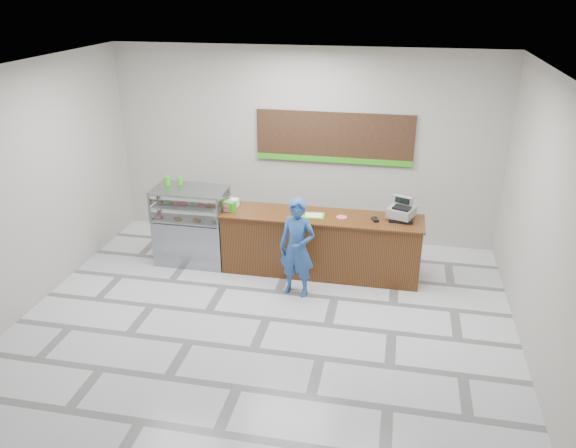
% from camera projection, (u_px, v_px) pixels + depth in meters
% --- Properties ---
extents(floor, '(7.00, 7.00, 0.00)m').
position_uv_depth(floor, '(267.00, 319.00, 8.12)').
color(floor, silver).
rests_on(floor, ground).
extents(back_wall, '(7.00, 0.00, 7.00)m').
position_uv_depth(back_wall, '(304.00, 146.00, 10.12)').
color(back_wall, '#B7B3A8').
rests_on(back_wall, floor).
extents(ceiling, '(7.00, 7.00, 0.00)m').
position_uv_depth(ceiling, '(262.00, 71.00, 6.73)').
color(ceiling, silver).
rests_on(ceiling, back_wall).
extents(sales_counter, '(3.26, 0.76, 1.03)m').
position_uv_depth(sales_counter, '(321.00, 244.00, 9.21)').
color(sales_counter, brown).
rests_on(sales_counter, floor).
extents(display_case, '(1.22, 0.72, 1.33)m').
position_uv_depth(display_case, '(192.00, 225.00, 9.55)').
color(display_case, gray).
rests_on(display_case, floor).
extents(menu_board, '(2.80, 0.06, 0.90)m').
position_uv_depth(menu_board, '(334.00, 139.00, 9.91)').
color(menu_board, black).
rests_on(menu_board, back_wall).
extents(cash_register, '(0.48, 0.49, 0.35)m').
position_uv_depth(cash_register, '(402.00, 211.00, 8.82)').
color(cash_register, black).
rests_on(cash_register, sales_counter).
extents(card_terminal, '(0.13, 0.18, 0.04)m').
position_uv_depth(card_terminal, '(375.00, 220.00, 8.80)').
color(card_terminal, black).
rests_on(card_terminal, sales_counter).
extents(serving_tray, '(0.39, 0.30, 0.02)m').
position_uv_depth(serving_tray, '(313.00, 216.00, 8.98)').
color(serving_tray, '#65B117').
rests_on(serving_tray, sales_counter).
extents(napkin_box, '(0.16, 0.16, 0.13)m').
position_uv_depth(napkin_box, '(234.00, 202.00, 9.37)').
color(napkin_box, white).
rests_on(napkin_box, sales_counter).
extents(straw_cup, '(0.08, 0.08, 0.13)m').
position_uv_depth(straw_cup, '(231.00, 206.00, 9.22)').
color(straw_cup, silver).
rests_on(straw_cup, sales_counter).
extents(promo_box, '(0.22, 0.17, 0.17)m').
position_uv_depth(promo_box, '(230.00, 206.00, 9.14)').
color(promo_box, green).
rests_on(promo_box, sales_counter).
extents(donut_decal, '(0.17, 0.17, 0.00)m').
position_uv_depth(donut_decal, '(342.00, 217.00, 8.95)').
color(donut_decal, '#FF5B7B').
rests_on(donut_decal, sales_counter).
extents(green_cup_left, '(0.10, 0.10, 0.15)m').
position_uv_depth(green_cup_left, '(167.00, 181.00, 9.44)').
color(green_cup_left, green).
rests_on(green_cup_left, display_case).
extents(green_cup_right, '(0.08, 0.08, 0.13)m').
position_uv_depth(green_cup_right, '(180.00, 181.00, 9.47)').
color(green_cup_right, green).
rests_on(green_cup_right, display_case).
extents(customer, '(0.63, 0.48, 1.56)m').
position_uv_depth(customer, '(297.00, 248.00, 8.49)').
color(customer, '#285097').
rests_on(customer, floor).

